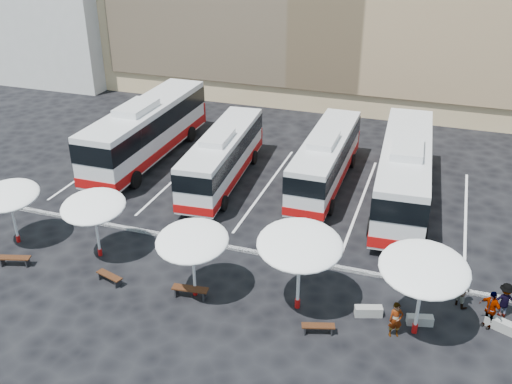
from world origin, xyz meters
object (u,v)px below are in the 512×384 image
(bus_2, at_px, (326,158))
(sunshade_3, at_px, (300,245))
(sunshade_2, at_px, (192,241))
(conc_bench_1, at_px, (420,320))
(conc_bench_0, at_px, (368,311))
(wood_bench_2, at_px, (190,290))
(sunshade_4, at_px, (424,269))
(passenger_3, at_px, (504,300))
(bus_1, at_px, (223,155))
(wood_bench_0, at_px, (14,259))
(passenger_2, at_px, (490,309))
(bus_0, at_px, (147,129))
(sunshade_1, at_px, (93,206))
(sunshade_0, at_px, (9,196))
(wood_bench_3, at_px, (318,327))
(bus_3, at_px, (404,170))
(conc_bench_2, at_px, (500,325))
(passenger_0, at_px, (396,320))
(passenger_1, at_px, (463,290))
(wood_bench_1, at_px, (109,277))

(bus_2, relative_size, sunshade_3, 2.33)
(sunshade_2, height_order, conc_bench_1, sunshade_2)
(sunshade_3, distance_m, conc_bench_0, 4.34)
(bus_2, height_order, wood_bench_2, bus_2)
(sunshade_3, xyz_separation_m, sunshade_4, (5.07, -0.02, -0.06))
(sunshade_3, relative_size, passenger_3, 2.92)
(bus_1, relative_size, sunshade_2, 3.14)
(wood_bench_0, relative_size, conc_bench_0, 1.37)
(conc_bench_1, distance_m, passenger_2, 2.91)
(bus_0, height_order, wood_bench_0, bus_0)
(sunshade_1, distance_m, wood_bench_2, 6.53)
(sunshade_0, bearing_deg, sunshade_1, 3.19)
(sunshade_4, bearing_deg, wood_bench_0, -176.06)
(wood_bench_3, bearing_deg, bus_2, 101.67)
(bus_3, bearing_deg, conc_bench_2, -66.25)
(conc_bench_2, distance_m, passenger_3, 1.12)
(bus_2, distance_m, wood_bench_0, 18.73)
(passenger_2, bearing_deg, sunshade_1, -142.34)
(bus_1, bearing_deg, sunshade_1, -109.45)
(passenger_2, bearing_deg, bus_1, -175.14)
(wood_bench_2, distance_m, passenger_0, 9.10)
(passenger_3, bearing_deg, passenger_1, -14.98)
(sunshade_0, bearing_deg, conc_bench_1, 0.14)
(conc_bench_1, bearing_deg, passenger_3, 27.34)
(wood_bench_3, bearing_deg, passenger_1, 34.81)
(passenger_2, distance_m, passenger_3, 1.10)
(wood_bench_2, xyz_separation_m, passenger_0, (9.08, 0.40, 0.42))
(bus_1, bearing_deg, passenger_2, -35.30)
(sunshade_3, height_order, wood_bench_2, sunshade_3)
(sunshade_2, relative_size, passenger_1, 2.24)
(wood_bench_3, bearing_deg, sunshade_4, 19.75)
(wood_bench_0, bearing_deg, conc_bench_2, 6.82)
(wood_bench_2, xyz_separation_m, wood_bench_3, (6.06, -0.52, -0.07))
(bus_0, bearing_deg, wood_bench_0, -89.70)
(sunshade_4, bearing_deg, passenger_3, 33.71)
(wood_bench_1, xyz_separation_m, conc_bench_2, (17.34, 2.43, -0.10))
(sunshade_2, bearing_deg, conc_bench_1, 6.94)
(wood_bench_2, relative_size, conc_bench_0, 1.43)
(bus_2, relative_size, sunshade_0, 2.84)
(sunshade_3, bearing_deg, bus_2, 97.33)
(wood_bench_1, distance_m, passenger_2, 17.01)
(passenger_0, distance_m, passenger_1, 3.93)
(bus_1, bearing_deg, sunshade_2, -78.74)
(sunshade_2, relative_size, sunshade_3, 0.75)
(conc_bench_0, distance_m, passenger_3, 5.81)
(bus_1, distance_m, wood_bench_3, 15.39)
(bus_2, xyz_separation_m, bus_3, (4.86, -0.92, 0.30))
(sunshade_4, xyz_separation_m, conc_bench_1, (0.16, 0.61, -3.00))
(sunshade_0, relative_size, wood_bench_1, 2.69)
(sunshade_2, height_order, conc_bench_0, sunshade_2)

